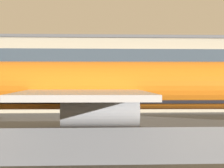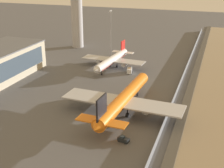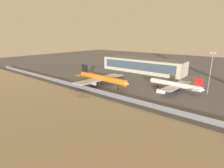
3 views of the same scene
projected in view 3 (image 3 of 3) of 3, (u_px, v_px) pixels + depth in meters
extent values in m
plane|color=#565659|center=(115.00, 88.00, 118.49)|extent=(500.00, 500.00, 0.00)
cube|color=#474238|center=(94.00, 95.00, 103.08)|extent=(320.00, 3.00, 0.50)
cube|color=slate|center=(99.00, 92.00, 106.17)|extent=(280.00, 0.08, 2.58)
cylinder|color=slate|center=(24.00, 72.00, 165.79)|extent=(0.10, 0.10, 2.58)
cylinder|color=slate|center=(99.00, 92.00, 106.17)|extent=(0.10, 0.10, 2.58)
cylinder|color=orange|center=(102.00, 78.00, 122.66)|extent=(42.52, 6.46, 4.24)
cone|color=orange|center=(127.00, 84.00, 108.21)|extent=(2.96, 4.17, 4.03)
cone|color=orange|center=(82.00, 74.00, 137.11)|extent=(2.95, 3.96, 3.82)
cube|color=#232D3D|center=(124.00, 82.00, 109.92)|extent=(2.52, 3.72, 1.27)
cube|color=black|center=(102.00, 80.00, 122.97)|extent=(36.13, 5.28, 0.76)
cube|color=#B7BABF|center=(110.00, 76.00, 131.44)|extent=(10.37, 20.79, 0.42)
cube|color=#B7BABF|center=(89.00, 81.00, 116.90)|extent=(10.37, 20.79, 0.42)
cylinder|color=#B7BABF|center=(109.00, 79.00, 129.82)|extent=(6.04, 2.64, 2.33)
cylinder|color=#B7BABF|center=(92.00, 83.00, 117.61)|extent=(6.04, 2.64, 2.33)
cube|color=black|center=(85.00, 69.00, 133.59)|extent=(6.37, 0.84, 7.21)
cube|color=orange|center=(89.00, 73.00, 137.30)|extent=(4.62, 7.67, 0.34)
cube|color=orange|center=(81.00, 75.00, 131.97)|extent=(4.62, 7.67, 0.34)
cylinder|color=black|center=(118.00, 87.00, 113.96)|extent=(0.30, 0.30, 2.48)
cylinder|color=black|center=(118.00, 89.00, 114.29)|extent=(1.21, 0.53, 1.19)
cylinder|color=black|center=(101.00, 82.00, 127.06)|extent=(0.34, 0.34, 2.48)
cylinder|color=black|center=(101.00, 83.00, 127.39)|extent=(1.41, 1.02, 1.37)
cylinder|color=black|center=(97.00, 83.00, 123.88)|extent=(0.34, 0.34, 2.48)
cylinder|color=black|center=(97.00, 85.00, 124.20)|extent=(1.41, 1.02, 1.37)
cylinder|color=white|center=(174.00, 84.00, 110.97)|extent=(32.62, 5.99, 3.43)
cone|color=white|center=(151.00, 80.00, 122.40)|extent=(2.48, 3.43, 3.26)
cone|color=white|center=(203.00, 90.00, 99.54)|extent=(2.47, 3.25, 3.09)
cube|color=#232D3D|center=(153.00, 80.00, 120.79)|extent=(2.11, 3.06, 1.03)
cube|color=red|center=(174.00, 86.00, 111.22)|extent=(27.72, 4.92, 0.62)
cube|color=#B7BABF|center=(171.00, 88.00, 104.57)|extent=(8.35, 16.09, 0.34)
cube|color=#B7BABF|center=(182.00, 83.00, 115.44)|extent=(8.35, 16.09, 0.34)
cylinder|color=#B7BABF|center=(170.00, 89.00, 106.38)|extent=(4.68, 2.24, 1.89)
cylinder|color=#B7BABF|center=(179.00, 85.00, 115.51)|extent=(4.68, 2.24, 1.89)
cube|color=red|center=(198.00, 83.00, 100.55)|extent=(4.89, 0.80, 5.83)
cube|color=white|center=(196.00, 90.00, 99.40)|extent=(3.69, 5.95, 0.27)
cube|color=white|center=(199.00, 87.00, 103.39)|extent=(3.69, 5.95, 0.27)
cylinder|color=black|center=(158.00, 85.00, 119.25)|extent=(0.24, 0.24, 2.01)
cylinder|color=black|center=(158.00, 87.00, 119.51)|extent=(0.99, 0.45, 0.96)
cylinder|color=black|center=(176.00, 90.00, 108.92)|extent=(0.27, 0.27, 2.01)
cylinder|color=black|center=(176.00, 91.00, 109.18)|extent=(1.16, 0.86, 1.10)
cylinder|color=black|center=(178.00, 89.00, 111.43)|extent=(0.27, 0.27, 2.01)
cylinder|color=black|center=(178.00, 90.00, 111.70)|extent=(1.16, 0.86, 1.10)
cube|color=#1E2328|center=(79.00, 82.00, 130.97)|extent=(2.35, 3.50, 1.11)
cube|color=#283847|center=(79.00, 81.00, 130.99)|extent=(1.52, 1.40, 0.50)
cylinder|color=black|center=(80.00, 82.00, 132.17)|extent=(0.39, 0.73, 0.70)
cylinder|color=black|center=(81.00, 82.00, 131.12)|extent=(0.39, 0.73, 0.70)
cylinder|color=black|center=(77.00, 82.00, 131.04)|extent=(0.39, 0.73, 0.70)
cylinder|color=black|center=(78.00, 83.00, 129.98)|extent=(0.39, 0.73, 0.70)
cube|color=white|center=(161.00, 91.00, 106.70)|extent=(5.53, 3.18, 2.07)
cube|color=#283847|center=(158.00, 90.00, 107.38)|extent=(1.55, 2.20, 0.83)
cube|color=orange|center=(161.00, 90.00, 106.40)|extent=(0.72, 1.13, 0.16)
cylinder|color=black|center=(158.00, 93.00, 106.82)|extent=(0.87, 0.40, 0.84)
cylinder|color=black|center=(159.00, 92.00, 108.42)|extent=(0.87, 0.40, 0.84)
cylinder|color=black|center=(163.00, 93.00, 105.43)|extent=(0.87, 0.40, 0.84)
cylinder|color=black|center=(164.00, 93.00, 107.03)|extent=(0.87, 0.40, 0.84)
cube|color=#BCB299|center=(142.00, 65.00, 171.20)|extent=(80.67, 21.52, 12.67)
cube|color=#3D4C5B|center=(137.00, 66.00, 162.93)|extent=(74.21, 0.16, 7.60)
cube|color=#5B5E63|center=(143.00, 58.00, 169.46)|extent=(81.27, 22.12, 0.50)
cylinder|color=#93969B|center=(210.00, 74.00, 102.97)|extent=(0.36, 0.36, 25.04)
cube|color=#93969B|center=(213.00, 53.00, 99.72)|extent=(3.20, 0.24, 0.24)
cube|color=silver|center=(211.00, 53.00, 100.53)|extent=(0.60, 0.40, 0.44)
cube|color=silver|center=(216.00, 53.00, 99.07)|extent=(0.60, 0.40, 0.44)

